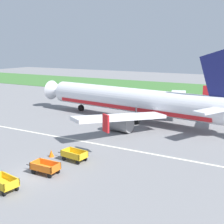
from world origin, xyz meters
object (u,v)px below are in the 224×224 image
object	(u,v)px
airplane	(136,101)
baggage_cart_third_in_row	(74,155)
traffic_cone_near_plane	(126,130)
traffic_cone_mid_apron	(51,153)
baggage_cart_nearest	(3,183)
baggage_cart_second_in_row	(45,167)

from	to	relation	value
airplane	baggage_cart_third_in_row	world-z (taller)	airplane
traffic_cone_near_plane	traffic_cone_mid_apron	distance (m)	12.33
traffic_cone_mid_apron	baggage_cart_nearest	bearing A→B (deg)	-78.44
airplane	baggage_cart_nearest	world-z (taller)	airplane
airplane	baggage_cart_second_in_row	size ratio (longest dim) A/B	10.58
baggage_cart_nearest	traffic_cone_near_plane	bearing A→B (deg)	86.68
traffic_cone_near_plane	baggage_cart_nearest	bearing A→B (deg)	-93.32
baggage_cart_third_in_row	traffic_cone_near_plane	size ratio (longest dim) A/B	6.08
baggage_cart_nearest	airplane	bearing A→B (deg)	91.36
airplane	traffic_cone_near_plane	distance (m)	7.57
traffic_cone_near_plane	traffic_cone_mid_apron	xyz separation A→B (m)	(-2.70, -12.03, 0.07)
baggage_cart_second_in_row	traffic_cone_mid_apron	distance (m)	4.29
baggage_cart_nearest	traffic_cone_mid_apron	xyz separation A→B (m)	(-1.56, 7.62, -0.23)
traffic_cone_mid_apron	baggage_cart_second_in_row	bearing A→B (deg)	-56.52
baggage_cart_third_in_row	traffic_cone_near_plane	xyz separation A→B (m)	(-0.06, 11.76, -0.31)
baggage_cart_nearest	baggage_cart_second_in_row	xyz separation A→B (m)	(0.81, 4.05, 0.00)
baggage_cart_third_in_row	traffic_cone_mid_apron	world-z (taller)	baggage_cart_third_in_row
baggage_cart_third_in_row	traffic_cone_near_plane	distance (m)	11.76
baggage_cart_second_in_row	traffic_cone_near_plane	size ratio (longest dim) A/B	6.00
airplane	baggage_cart_nearest	bearing A→B (deg)	-88.64
traffic_cone_mid_apron	airplane	bearing A→B (deg)	87.18
baggage_cart_nearest	baggage_cart_third_in_row	distance (m)	7.99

